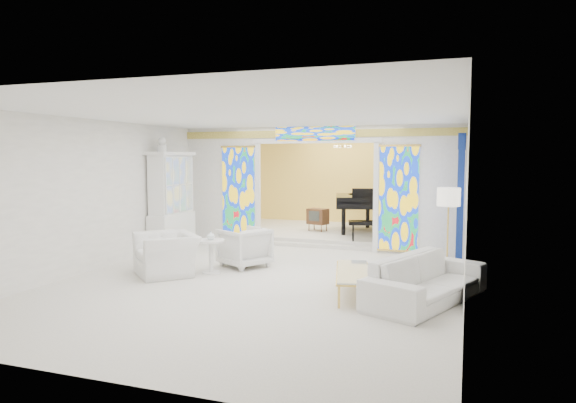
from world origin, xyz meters
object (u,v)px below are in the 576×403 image
at_px(sofa, 427,279).
at_px(tv_console, 318,216).
at_px(armchair_right, 244,247).
at_px(coffee_table, 353,273).
at_px(grand_piano, 371,201).
at_px(armchair_left, 166,254).
at_px(china_cabinet, 171,202).

height_order(sofa, tv_console, tv_console).
relative_size(sofa, tv_console, 3.92).
height_order(armchair_right, coffee_table, armchair_right).
height_order(armchair_right, sofa, armchair_right).
distance_m(grand_piano, tv_console, 1.55).
bearing_deg(sofa, armchair_right, 91.76).
distance_m(armchair_right, coffee_table, 2.91).
height_order(sofa, coffee_table, sofa).
height_order(sofa, grand_piano, grand_piano).
xyz_separation_m(grand_piano, tv_console, (-1.39, -0.54, -0.43)).
height_order(armchair_left, grand_piano, grand_piano).
bearing_deg(armchair_right, sofa, 98.36).
bearing_deg(armchair_left, tv_console, 118.14).
distance_m(china_cabinet, sofa, 6.73).
xyz_separation_m(armchair_right, grand_piano, (1.76, 4.79, 0.61)).
relative_size(armchair_left, armchair_right, 1.36).
bearing_deg(armchair_left, sofa, 40.12).
bearing_deg(china_cabinet, tv_console, 48.03).
height_order(china_cabinet, grand_piano, china_cabinet).
xyz_separation_m(armchair_left, coffee_table, (3.70, -0.24, -0.03)).
bearing_deg(grand_piano, tv_console, -172.58).
bearing_deg(coffee_table, armchair_right, 151.91).
distance_m(armchair_left, armchair_right, 1.60).
xyz_separation_m(coffee_table, grand_piano, (-0.81, 6.15, 0.66)).
bearing_deg(armchair_left, china_cabinet, 163.27).
relative_size(china_cabinet, coffee_table, 1.48).
bearing_deg(grand_piano, armchair_right, -124.00).
relative_size(coffee_table, grand_piano, 0.54).
height_order(coffee_table, grand_piano, grand_piano).
relative_size(armchair_right, grand_piano, 0.26).
distance_m(armchair_right, tv_console, 4.26).
bearing_deg(tv_console, coffee_table, -50.41).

